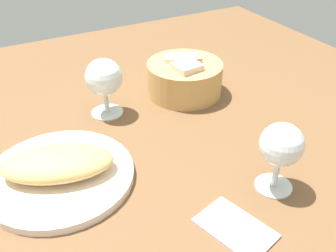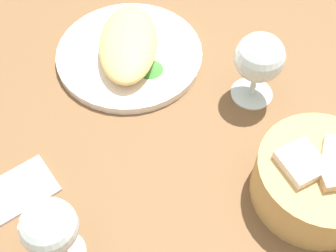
% 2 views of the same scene
% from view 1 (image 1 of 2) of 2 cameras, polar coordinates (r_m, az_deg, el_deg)
% --- Properties ---
extents(ground_plane, '(1.40, 1.40, 0.02)m').
position_cam_1_polar(ground_plane, '(0.69, -1.40, -6.58)').
color(ground_plane, brown).
extents(plate, '(0.25, 0.25, 0.01)m').
position_cam_1_polar(plate, '(0.68, -15.64, -7.06)').
color(plate, white).
rests_on(plate, ground_plane).
extents(omelette, '(0.21, 0.16, 0.04)m').
position_cam_1_polar(omelette, '(0.66, -15.99, -5.26)').
color(omelette, '#E4BA6A').
rests_on(omelette, plate).
extents(lettuce_garnish, '(0.04, 0.04, 0.01)m').
position_cam_1_polar(lettuce_garnish, '(0.70, -12.20, -4.03)').
color(lettuce_garnish, '#3D8533').
rests_on(lettuce_garnish, plate).
extents(bread_basket, '(0.17, 0.17, 0.09)m').
position_cam_1_polar(bread_basket, '(0.89, 2.44, 7.16)').
color(bread_basket, tan).
rests_on(bread_basket, ground_plane).
extents(wine_glass_near, '(0.07, 0.07, 0.12)m').
position_cam_1_polar(wine_glass_near, '(0.62, 16.29, -3.07)').
color(wine_glass_near, silver).
rests_on(wine_glass_near, ground_plane).
extents(wine_glass_far, '(0.08, 0.08, 0.12)m').
position_cam_1_polar(wine_glass_far, '(0.80, -9.39, 6.79)').
color(wine_glass_far, silver).
rests_on(wine_glass_far, ground_plane).
extents(folded_napkin, '(0.10, 0.12, 0.01)m').
position_cam_1_polar(folded_napkin, '(0.59, 9.87, -14.44)').
color(folded_napkin, white).
rests_on(folded_napkin, ground_plane).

